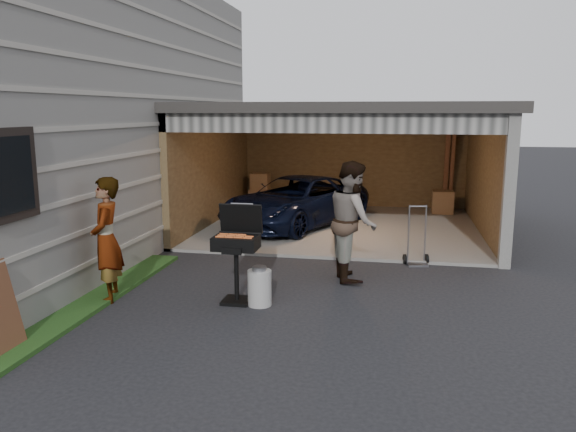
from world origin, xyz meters
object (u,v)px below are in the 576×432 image
minivan (296,204)px  hand_truck (417,253)px  woman (106,240)px  man (352,221)px  bbq_grill (237,246)px  propane_tank (260,288)px

minivan → hand_truck: size_ratio=3.83×
minivan → woman: bearing=-82.9°
woman → man: man is taller
bbq_grill → propane_tank: 0.68m
minivan → bbq_grill: size_ratio=2.96×
minivan → woman: size_ratio=2.29×
propane_tank → hand_truck: hand_truck is taller
woman → hand_truck: (4.48, 2.85, -0.70)m
bbq_grill → man: bearing=43.9°
man → propane_tank: bearing=127.7°
minivan → man: (1.63, -3.83, 0.40)m
woman → hand_truck: size_ratio=1.67×
minivan → man: bearing=-42.4°
minivan → man: man is taller
woman → hand_truck: 5.36m
bbq_grill → hand_truck: 3.71m
woman → bbq_grill: woman is taller
minivan → hand_truck: minivan is taller
bbq_grill → hand_truck: (2.62, 2.55, -0.63)m
man → bbq_grill: size_ratio=1.39×
woman → man: (3.40, 1.77, 0.07)m
woman → hand_truck: bearing=103.3°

